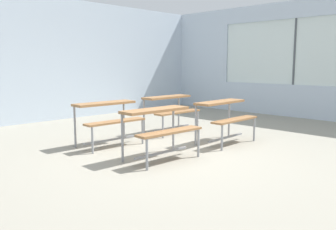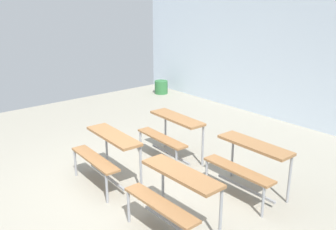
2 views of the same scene
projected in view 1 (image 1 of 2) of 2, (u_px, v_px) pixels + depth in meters
ground at (176, 156)px, 5.45m from camera, size 10.00×9.00×0.05m
wall_back at (40, 59)px, 8.37m from camera, size 10.00×0.12×3.00m
wall_right at (319, 62)px, 8.66m from camera, size 0.12×9.00×3.00m
desk_bench_r0c0 at (160, 121)px, 5.10m from camera, size 1.13×0.64×0.74m
desk_bench_r0c1 at (225, 111)px, 6.15m from camera, size 1.11×0.60×0.74m
desk_bench_r1c0 at (108, 113)px, 5.96m from camera, size 1.12×0.63×0.74m
desk_bench_r1c1 at (170, 105)px, 7.09m from camera, size 1.11×0.61×0.74m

